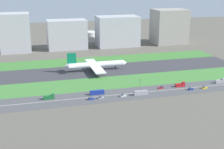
# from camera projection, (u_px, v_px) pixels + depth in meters

# --- Properties ---
(ground_plane) EXTENTS (800.00, 800.00, 0.00)m
(ground_plane) POSITION_uv_depth(u_px,v_px,m) (106.00, 70.00, 321.85)
(ground_plane) COLOR #5B564C
(runway) EXTENTS (280.00, 46.00, 0.10)m
(runway) POSITION_uv_depth(u_px,v_px,m) (106.00, 70.00, 321.84)
(runway) COLOR #38383D
(runway) RESTS_ON ground_plane
(grass_median_north) EXTENTS (280.00, 36.00, 0.10)m
(grass_median_north) POSITION_uv_depth(u_px,v_px,m) (98.00, 60.00, 359.70)
(grass_median_north) COLOR #3D7A33
(grass_median_north) RESTS_ON ground_plane
(grass_median_south) EXTENTS (280.00, 36.00, 0.10)m
(grass_median_south) POSITION_uv_depth(u_px,v_px,m) (118.00, 82.00, 283.97)
(grass_median_south) COLOR #427F38
(grass_median_south) RESTS_ON ground_plane
(highway) EXTENTS (280.00, 28.00, 0.10)m
(highway) POSITION_uv_depth(u_px,v_px,m) (129.00, 94.00, 254.42)
(highway) COLOR #4C4C4F
(highway) RESTS_ON ground_plane
(highway_centerline) EXTENTS (266.00, 0.50, 0.01)m
(highway_centerline) POSITION_uv_depth(u_px,v_px,m) (129.00, 94.00, 254.40)
(highway_centerline) COLOR silver
(highway_centerline) RESTS_ON highway
(airliner) EXTENTS (65.00, 56.00, 19.70)m
(airliner) POSITION_uv_depth(u_px,v_px,m) (95.00, 65.00, 317.05)
(airliner) COLOR white
(airliner) RESTS_ON runway
(bus_1) EXTENTS (11.60, 2.50, 3.50)m
(bus_1) POSITION_uv_depth(u_px,v_px,m) (141.00, 93.00, 251.43)
(bus_1) COLOR #99999E
(bus_1) RESTS_ON highway
(truck_0) EXTENTS (8.40, 2.50, 4.00)m
(truck_0) POSITION_uv_depth(u_px,v_px,m) (180.00, 85.00, 270.80)
(truck_0) COLOR #B2191E
(truck_0) RESTS_ON highway
(car_1) EXTENTS (4.40, 1.80, 2.00)m
(car_1) POSITION_uv_depth(u_px,v_px,m) (91.00, 99.00, 241.36)
(car_1) COLOR navy
(car_1) RESTS_ON highway
(truck_2) EXTENTS (8.40, 2.50, 4.00)m
(truck_2) POSITION_uv_depth(u_px,v_px,m) (220.00, 81.00, 280.61)
(truck_2) COLOR #99999E
(truck_2) RESTS_ON highway
(truck_1) EXTENTS (8.40, 2.50, 4.00)m
(truck_1) POSITION_uv_depth(u_px,v_px,m) (49.00, 97.00, 242.62)
(truck_1) COLOR #19662D
(truck_1) RESTS_ON highway
(car_6) EXTENTS (4.40, 1.80, 2.00)m
(car_6) POSITION_uv_depth(u_px,v_px,m) (191.00, 89.00, 262.89)
(car_6) COLOR navy
(car_6) RESTS_ON highway
(bus_0) EXTENTS (11.60, 2.50, 3.50)m
(bus_0) POSITION_uv_depth(u_px,v_px,m) (97.00, 92.00, 252.17)
(bus_0) COLOR navy
(bus_0) RESTS_ON highway
(car_3) EXTENTS (4.40, 1.80, 2.00)m
(car_3) POSITION_uv_depth(u_px,v_px,m) (123.00, 96.00, 247.91)
(car_3) COLOR silver
(car_3) RESTS_ON highway
(car_0) EXTENTS (4.40, 1.80, 2.00)m
(car_0) POSITION_uv_depth(u_px,v_px,m) (161.00, 87.00, 266.49)
(car_0) COLOR #B2191E
(car_0) RESTS_ON highway
(car_4) EXTENTS (4.40, 1.80, 2.00)m
(car_4) POSITION_uv_depth(u_px,v_px,m) (101.00, 98.00, 243.35)
(car_4) COLOR #99999E
(car_4) RESTS_ON highway
(car_5) EXTENTS (4.40, 1.80, 2.00)m
(car_5) POSITION_uv_depth(u_px,v_px,m) (204.00, 88.00, 266.16)
(car_5) COLOR yellow
(car_5) RESTS_ON highway
(traffic_light) EXTENTS (0.36, 0.50, 7.20)m
(traffic_light) POSITION_uv_depth(u_px,v_px,m) (140.00, 82.00, 268.81)
(traffic_light) COLOR #4C4C51
(traffic_light) RESTS_ON highway
(terminal_building) EXTENTS (37.16, 32.42, 48.71)m
(terminal_building) POSITION_uv_depth(u_px,v_px,m) (15.00, 33.00, 397.34)
(terminal_building) COLOR #B2B2B7
(terminal_building) RESTS_ON ground_plane
(hangar_building) EXTENTS (50.71, 28.32, 38.37)m
(hangar_building) POSITION_uv_depth(u_px,v_px,m) (67.00, 34.00, 415.40)
(hangar_building) COLOR #B2B2B7
(hangar_building) RESTS_ON ground_plane
(office_tower) EXTENTS (56.77, 32.11, 41.18)m
(office_tower) POSITION_uv_depth(u_px,v_px,m) (117.00, 31.00, 432.54)
(office_tower) COLOR #B2B2B7
(office_tower) RESTS_ON ground_plane
(cargo_warehouse) EXTENTS (46.36, 35.94, 48.49)m
(cargo_warehouse) POSITION_uv_depth(u_px,v_px,m) (169.00, 26.00, 451.08)
(cargo_warehouse) COLOR #9E998E
(cargo_warehouse) RESTS_ON ground_plane
(fuel_tank_west) EXTENTS (21.47, 21.47, 14.49)m
(fuel_tank_west) POSITION_uv_depth(u_px,v_px,m) (90.00, 36.00, 470.54)
(fuel_tank_west) COLOR silver
(fuel_tank_west) RESTS_ON ground_plane
(fuel_tank_centre) EXTENTS (19.57, 19.57, 12.20)m
(fuel_tank_centre) POSITION_uv_depth(u_px,v_px,m) (110.00, 36.00, 478.68)
(fuel_tank_centre) COLOR silver
(fuel_tank_centre) RESTS_ON ground_plane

